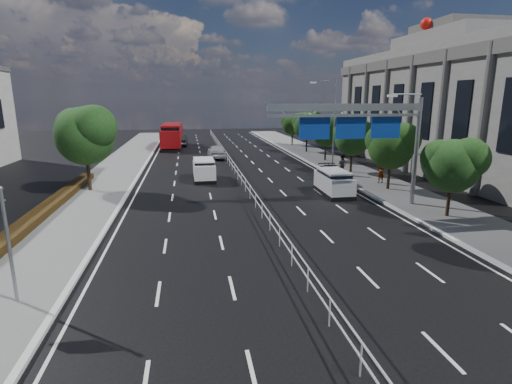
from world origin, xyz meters
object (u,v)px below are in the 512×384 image
object	(u,v)px
silver_minivan	(334,183)
pedestrian_b	(342,165)
white_minivan	(204,170)
near_car_silver	(216,151)
red_bus	(172,135)
parked_car_dark	(333,173)
near_car_dark	(181,141)
parked_car_teal	(336,177)
overhead_gantry	(363,123)
pedestrian_a	(381,172)

from	to	relation	value
silver_minivan	pedestrian_b	distance (m)	7.40
white_minivan	near_car_silver	xyz separation A→B (m)	(2.00, 12.89, -0.10)
red_bus	parked_car_dark	xyz separation A→B (m)	(14.87, -26.68, -1.14)
near_car_dark	parked_car_teal	size ratio (longest dim) A/B	1.10
red_bus	parked_car_dark	distance (m)	30.57
overhead_gantry	near_car_dark	distance (m)	39.46
red_bus	parked_car_teal	bearing A→B (deg)	-61.30
near_car_silver	overhead_gantry	bearing A→B (deg)	106.74
near_car_silver	near_car_dark	size ratio (longest dim) A/B	0.97
white_minivan	near_car_dark	xyz separation A→B (m)	(-2.37, 26.16, -0.10)
red_bus	pedestrian_b	distance (m)	29.88
overhead_gantry	white_minivan	distance (m)	15.49
white_minivan	red_bus	distance (m)	24.82
white_minivan	pedestrian_b	xyz separation A→B (m)	(12.75, -0.48, 0.17)
silver_minivan	parked_car_teal	size ratio (longest dim) A/B	0.99
overhead_gantry	white_minivan	world-z (taller)	overhead_gantry
red_bus	parked_car_dark	bearing A→B (deg)	-59.22
silver_minivan	parked_car_teal	distance (m)	3.63
near_car_silver	pedestrian_a	size ratio (longest dim) A/B	2.62
red_bus	silver_minivan	bearing A→B (deg)	-65.93
white_minivan	pedestrian_b	distance (m)	12.76
red_bus	pedestrian_a	world-z (taller)	red_bus
silver_minivan	parked_car_dark	xyz separation A→B (m)	(1.80, 5.00, -0.26)
overhead_gantry	pedestrian_a	xyz separation A→B (m)	(4.87, 6.59, -4.55)
white_minivan	silver_minivan	xyz separation A→B (m)	(9.50, -7.14, -0.01)
pedestrian_a	red_bus	bearing A→B (deg)	-71.79
red_bus	silver_minivan	distance (m)	34.28
white_minivan	red_bus	bearing A→B (deg)	97.44
overhead_gantry	parked_car_teal	world-z (taller)	overhead_gantry
parked_car_teal	parked_car_dark	bearing A→B (deg)	79.26
white_minivan	pedestrian_b	size ratio (longest dim) A/B	2.29
parked_car_teal	white_minivan	bearing A→B (deg)	163.61
parked_car_teal	pedestrian_a	bearing A→B (deg)	-7.81
pedestrian_a	near_car_dark	bearing A→B (deg)	-74.85
parked_car_dark	red_bus	bearing A→B (deg)	121.36
overhead_gantry	near_car_silver	bearing A→B (deg)	107.89
parked_car_dark	pedestrian_a	world-z (taller)	pedestrian_a
parked_car_teal	pedestrian_b	xyz separation A→B (m)	(1.84, 3.31, 0.46)
parked_car_teal	near_car_silver	bearing A→B (deg)	120.88
near_car_dark	parked_car_dark	size ratio (longest dim) A/B	1.12
white_minivan	parked_car_teal	world-z (taller)	white_minivan
parked_car_dark	white_minivan	bearing A→B (deg)	171.52
overhead_gantry	near_car_silver	distance (m)	25.65
near_car_dark	pedestrian_b	xyz separation A→B (m)	(15.12, -26.64, 0.27)
near_car_dark	pedestrian_b	size ratio (longest dim) A/B	2.63
parked_car_dark	near_car_silver	bearing A→B (deg)	123.98
near_car_dark	pedestrian_b	bearing A→B (deg)	122.20
near_car_dark	pedestrian_b	world-z (taller)	pedestrian_b
parked_car_teal	pedestrian_b	size ratio (longest dim) A/B	2.39
red_bus	pedestrian_b	world-z (taller)	red_bus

